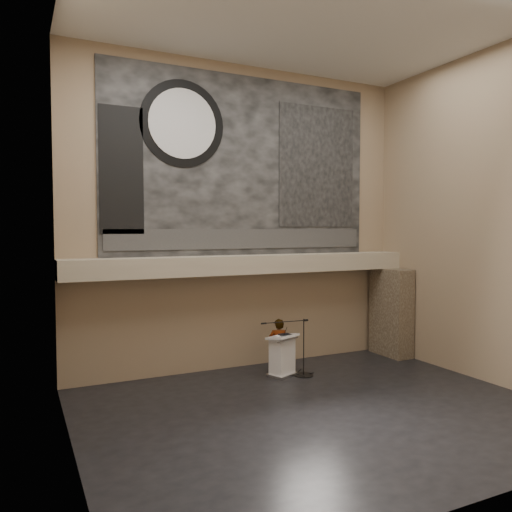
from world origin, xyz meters
TOP-DOWN VIEW (x-y plane):
  - floor at (0.00, 0.00)m, footprint 10.00×10.00m
  - ceiling at (0.00, 0.00)m, footprint 10.00×10.00m
  - wall_back at (0.00, 4.00)m, footprint 10.00×0.02m
  - wall_front at (0.00, -4.00)m, footprint 10.00×0.02m
  - wall_left at (-5.00, 0.00)m, footprint 0.02×8.00m
  - wall_right at (5.00, 0.00)m, footprint 0.02×8.00m
  - soffit at (0.00, 3.60)m, footprint 10.00×0.80m
  - sprinkler_left at (-1.60, 3.55)m, footprint 0.04×0.04m
  - sprinkler_right at (1.90, 3.55)m, footprint 0.04×0.04m
  - banner at (0.00, 3.97)m, footprint 8.00×0.05m
  - banner_text_strip at (0.00, 3.93)m, footprint 7.76×0.02m
  - banner_clock_rim at (-1.80, 3.93)m, footprint 2.30×0.02m
  - banner_clock_face at (-1.80, 3.91)m, footprint 1.84×0.02m
  - banner_building_print at (2.40, 3.93)m, footprint 2.60×0.02m
  - banner_brick_print at (-3.40, 3.93)m, footprint 1.10×0.02m
  - stone_pier at (4.65, 3.15)m, footprint 0.60×1.40m
  - lectern at (0.50, 2.64)m, footprint 0.93×0.81m
  - binder at (0.57, 2.60)m, footprint 0.31×0.25m
  - papers at (0.42, 2.57)m, footprint 0.31×0.35m
  - speaker_person at (0.55, 2.94)m, footprint 0.64×0.55m
  - mic_stand at (1.00, 2.44)m, footprint 1.48×0.52m

SIDE VIEW (x-z plane):
  - floor at x=0.00m, z-range 0.00..0.00m
  - mic_stand at x=1.00m, z-range -0.53..1.00m
  - lectern at x=0.50m, z-range -0.02..1.12m
  - speaker_person at x=0.55m, z-range 0.00..1.49m
  - papers at x=0.42m, z-range 1.10..1.10m
  - binder at x=0.57m, z-range 1.10..1.14m
  - stone_pier at x=4.65m, z-range 0.00..2.70m
  - sprinkler_left at x=-1.60m, z-range 2.64..2.70m
  - sprinkler_right at x=1.90m, z-range 2.64..2.70m
  - soffit at x=0.00m, z-range 2.70..3.20m
  - banner_text_strip at x=0.00m, z-range 3.38..3.93m
  - wall_back at x=0.00m, z-range 0.00..8.50m
  - wall_front at x=0.00m, z-range 0.00..8.50m
  - wall_left at x=-5.00m, z-range 0.00..8.50m
  - wall_right at x=5.00m, z-range 0.00..8.50m
  - banner_brick_print at x=-3.40m, z-range 3.80..7.00m
  - banner at x=0.00m, z-range 3.20..8.20m
  - banner_building_print at x=2.40m, z-range 4.00..7.60m
  - banner_clock_rim at x=-1.80m, z-range 5.55..7.85m
  - banner_clock_face at x=-1.80m, z-range 5.78..7.62m
  - ceiling at x=0.00m, z-range 8.50..8.50m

